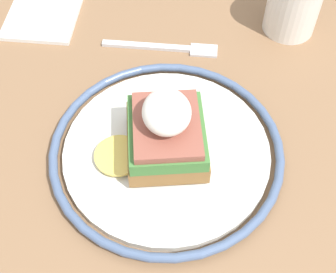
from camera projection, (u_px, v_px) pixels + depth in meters
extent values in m
cube|color=#846042|center=(168.00, 185.00, 0.53)|extent=(1.02, 0.75, 0.03)
cylinder|color=#846042|center=(18.00, 103.00, 1.07)|extent=(0.06, 0.06, 0.71)
cylinder|color=#846042|center=(289.00, 89.00, 1.10)|extent=(0.06, 0.06, 0.71)
cylinder|color=silver|center=(168.00, 152.00, 0.53)|extent=(0.23, 0.23, 0.01)
torus|color=slate|center=(168.00, 149.00, 0.52)|extent=(0.26, 0.26, 0.01)
cube|color=olive|center=(168.00, 141.00, 0.51)|extent=(0.10, 0.08, 0.02)
cube|color=#427A38|center=(170.00, 132.00, 0.49)|extent=(0.09, 0.08, 0.02)
cube|color=brown|center=(168.00, 125.00, 0.48)|extent=(0.09, 0.07, 0.01)
ellipsoid|color=white|center=(167.00, 112.00, 0.46)|extent=(0.06, 0.05, 0.04)
cylinder|color=#E5C656|center=(118.00, 155.00, 0.51)|extent=(0.05, 0.05, 0.00)
cube|color=silver|center=(146.00, 46.00, 0.63)|extent=(0.03, 0.12, 0.00)
cube|color=silver|center=(204.00, 51.00, 0.63)|extent=(0.03, 0.04, 0.00)
cylinder|color=white|center=(294.00, 4.00, 0.62)|extent=(0.07, 0.07, 0.08)
cube|color=white|center=(45.00, 9.00, 0.67)|extent=(0.15, 0.12, 0.01)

